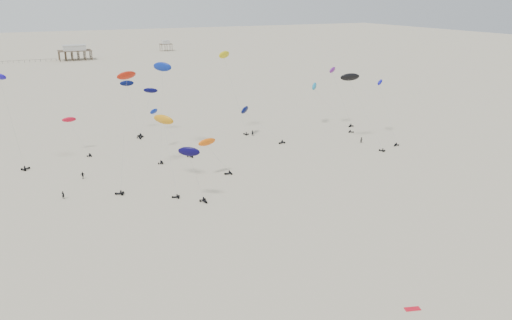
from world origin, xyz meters
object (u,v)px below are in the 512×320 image
pavilion_main (75,54)px  rig_4 (192,163)px  spectator_0 (64,199)px  pavilion_small (166,46)px  rig_8 (336,81)px  rig_0 (131,100)px

pavilion_main → rig_4: size_ratio=1.74×
pavilion_main → spectator_0: bearing=-96.7°
pavilion_small → spectator_0: 296.36m
rig_4 → rig_8: rig_8 is taller
rig_4 → rig_0: bearing=-101.5°
pavilion_small → pavilion_main: bearing=-156.8°
pavilion_main → spectator_0: pavilion_main is taller
pavilion_main → pavilion_small: bearing=23.2°
spectator_0 → rig_4: bearing=-168.8°
rig_4 → pavilion_small: bearing=-115.8°
pavilion_small → rig_8: (-12.91, -251.98, 11.60)m
rig_4 → rig_8: 73.98m
rig_0 → spectator_0: 53.89m
pavilion_main → rig_4: (-4.57, -262.35, 4.38)m
spectator_0 → pavilion_main: bearing=-57.5°
rig_0 → spectator_0: rig_0 is taller
rig_0 → rig_4: rig_0 is taller
pavilion_main → rig_4: bearing=-91.0°
pavilion_main → pavilion_small: size_ratio=2.33×
pavilion_main → rig_8: size_ratio=1.06×
pavilion_small → spectator_0: pavilion_small is taller
pavilion_small → rig_0: size_ratio=0.52×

